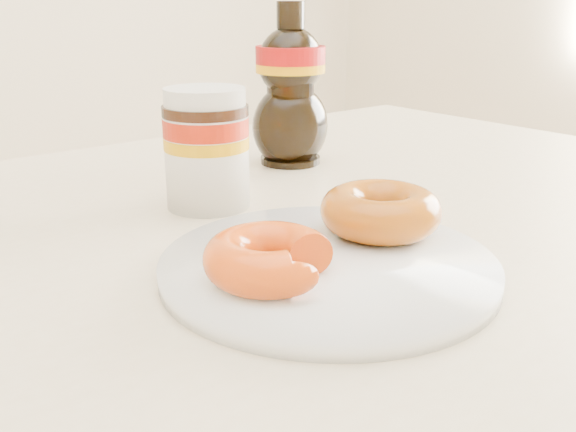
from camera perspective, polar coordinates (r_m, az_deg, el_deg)
dining_table at (r=0.60m, az=-5.70°, el=-10.11°), size 1.40×0.90×0.75m
plate at (r=0.51m, az=3.57°, el=-4.41°), size 0.26×0.26×0.01m
donut_bitten at (r=0.46m, az=-1.70°, el=-3.74°), size 0.13×0.13×0.03m
donut_whole at (r=0.56m, az=8.24°, el=0.47°), size 0.14×0.14×0.04m
nutella_jar at (r=0.66m, az=-7.25°, el=6.40°), size 0.09×0.09×0.12m
syrup_bottle at (r=0.83m, az=0.22°, el=11.56°), size 0.12×0.10×0.20m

